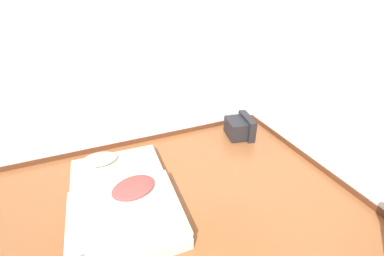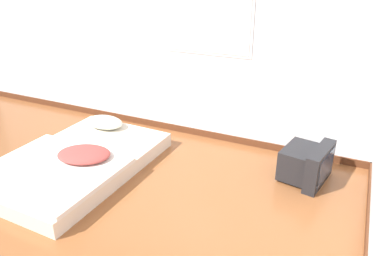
{
  "view_description": "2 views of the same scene",
  "coord_description": "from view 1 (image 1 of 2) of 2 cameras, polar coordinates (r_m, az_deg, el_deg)",
  "views": [
    {
      "loc": [
        -0.73,
        -1.51,
        2.63
      ],
      "look_at": [
        0.6,
        1.67,
        0.66
      ],
      "focal_mm": 24.0,
      "sensor_mm": 36.0,
      "label": 1
    },
    {
      "loc": [
        2.12,
        -1.61,
        2.22
      ],
      "look_at": [
        0.71,
        1.44,
        0.68
      ],
      "focal_mm": 35.0,
      "sensor_mm": 36.0,
      "label": 2
    }
  ],
  "objects": [
    {
      "name": "mattress_bed",
      "position": [
        3.69,
        -15.29,
        -14.57
      ],
      "size": [
        1.39,
        2.05,
        0.31
      ],
      "color": "beige",
      "rests_on": "ground_plane"
    },
    {
      "name": "crt_tv",
      "position": [
        5.01,
        10.64,
        0.17
      ],
      "size": [
        0.54,
        0.61,
        0.41
      ],
      "color": "black",
      "rests_on": "ground_plane"
    },
    {
      "name": "wall_back",
      "position": [
        4.43,
        -12.25,
        11.53
      ],
      "size": [
        7.26,
        0.08,
        2.6
      ],
      "color": "silver",
      "rests_on": "ground_plane"
    }
  ]
}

